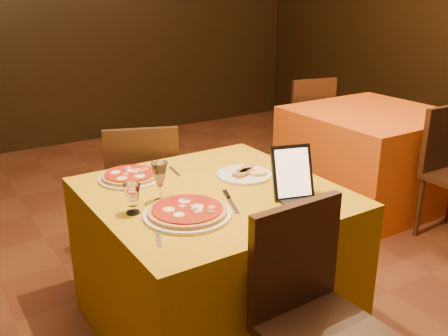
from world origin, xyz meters
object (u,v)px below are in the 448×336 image
chair_side_far (302,125)px  wine_glass (160,182)px  side_table (369,157)px  chair_main_far (143,191)px  chair_main_near (327,335)px  water_glass (132,199)px  main_table (213,261)px  pizza_near (187,212)px  tablet (292,172)px  pizza_far (130,177)px

chair_side_far → wine_glass: 2.67m
side_table → chair_main_far: 1.91m
chair_main_near → water_glass: bearing=117.1°
main_table → wine_glass: size_ratio=5.79×
side_table → water_glass: (-2.31, -0.73, 0.44)m
side_table → pizza_near: bearing=-157.6°
side_table → tablet: tablet is taller
chair_main_far → pizza_near: bearing=98.1°
main_table → water_glass: water_glass is taller
chair_main_near → pizza_near: 0.73m
main_table → pizza_near: size_ratio=2.96×
chair_main_far → wine_glass: 0.95m
side_table → chair_main_far: bearing=175.9°
pizza_far → wine_glass: bearing=-88.8°
chair_main_far → chair_side_far: (1.90, 0.69, 0.00)m
pizza_far → tablet: 0.81m
tablet → water_glass: bearing=178.9°
pizza_near → pizza_far: 0.52m
side_table → chair_main_near: (-1.90, -1.49, 0.08)m
main_table → wine_glass: wine_glass is taller
side_table → chair_side_far: bearing=90.0°
pizza_far → chair_side_far: bearing=28.5°
chair_side_far → pizza_far: bearing=41.5°
pizza_near → chair_main_near: bearing=-69.3°
main_table → chair_main_far: size_ratio=1.21×
side_table → water_glass: 2.47m
chair_side_far → tablet: size_ratio=3.73×
water_glass → chair_main_near: bearing=-61.6°
pizza_near → tablet: (0.50, -0.08, 0.10)m
pizza_near → water_glass: (-0.18, 0.15, 0.05)m
main_table → chair_main_near: 0.80m
side_table → water_glass: size_ratio=8.46×
pizza_near → water_glass: size_ratio=2.86×
chair_main_near → water_glass: size_ratio=7.00×
chair_main_far → chair_side_far: size_ratio=1.00×
pizza_far → water_glass: bearing=-111.1°
chair_main_near → tablet: size_ratio=3.73×
side_table → pizza_far: bearing=-170.7°
main_table → pizza_near: pizza_near is taller
pizza_near → tablet: 0.51m
side_table → chair_side_far: size_ratio=1.21×
chair_main_near → chair_side_far: (1.90, 2.32, 0.00)m
wine_glass → water_glass: wine_glass is taller
main_table → wine_glass: (-0.26, 0.02, 0.47)m
main_table → chair_side_far: chair_side_far is taller
water_glass → main_table: bearing=4.0°
pizza_near → main_table: bearing=37.1°
main_table → pizza_far: 0.59m
chair_side_far → wine_glass: wine_glass is taller
chair_main_far → water_glass: 1.03m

